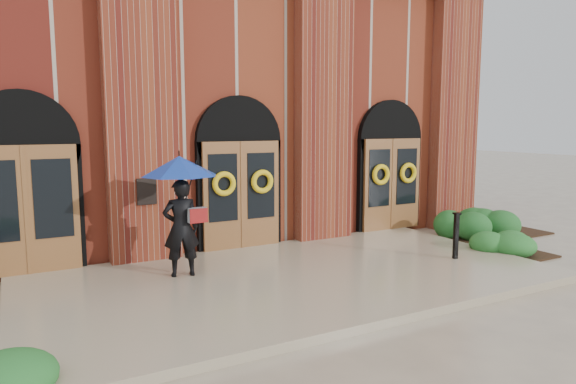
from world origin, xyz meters
TOP-DOWN VIEW (x-y plane):
  - ground at (0.00, 0.00)m, footprint 90.00×90.00m
  - landing at (0.00, 0.15)m, footprint 10.00×5.30m
  - church_building at (0.00, 8.78)m, footprint 16.20×12.53m
  - man_with_umbrella at (-1.94, 1.14)m, footprint 1.65×1.65m
  - metal_post at (3.63, -0.47)m, footprint 0.16×0.16m
  - hedge_wall_right at (6.96, 1.15)m, footprint 2.82×1.13m
  - hedge_front_right at (5.47, -0.44)m, footprint 1.49×1.28m

SIDE VIEW (x-z plane):
  - ground at x=0.00m, z-range 0.00..0.00m
  - landing at x=0.00m, z-range 0.00..0.15m
  - hedge_front_right at x=5.47m, z-range 0.00..0.53m
  - hedge_wall_right at x=6.96m, z-range 0.00..0.72m
  - metal_post at x=3.63m, z-range 0.18..1.18m
  - man_with_umbrella at x=-1.94m, z-range 0.61..2.91m
  - church_building at x=0.00m, z-range 0.00..7.00m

